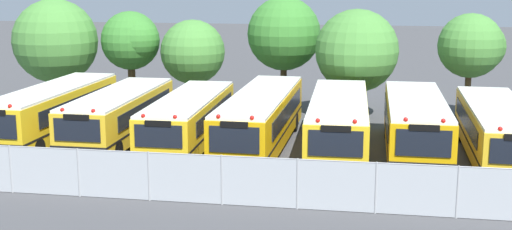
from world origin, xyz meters
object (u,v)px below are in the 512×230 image
at_px(school_bus_3, 261,119).
at_px(tree_1, 132,41).
at_px(traffic_cone, 134,180).
at_px(school_bus_5, 415,124).
at_px(tree_5, 473,46).
at_px(school_bus_1, 119,115).
at_px(school_bus_0, 53,111).
at_px(school_bus_4, 339,123).
at_px(tree_3, 285,33).
at_px(tree_2, 191,53).
at_px(school_bus_2, 189,119).
at_px(tree_0, 57,41).
at_px(tree_4, 358,50).
at_px(school_bus_6, 497,130).

height_order(school_bus_3, tree_1, tree_1).
xyz_separation_m(school_bus_3, traffic_cone, (-3.82, -6.66, -1.12)).
height_order(school_bus_5, tree_5, tree_5).
bearing_deg(school_bus_1, tree_5, -153.79).
distance_m(school_bus_0, tree_5, 22.69).
distance_m(school_bus_4, tree_5, 11.48).
bearing_deg(tree_3, tree_5, -8.82).
height_order(school_bus_0, tree_2, tree_2).
bearing_deg(school_bus_2, tree_0, -39.71).
relative_size(school_bus_3, school_bus_5, 1.15).
height_order(tree_1, traffic_cone, tree_1).
distance_m(tree_0, tree_2, 8.38).
height_order(school_bus_1, tree_5, tree_5).
bearing_deg(school_bus_2, school_bus_5, 179.59).
xyz_separation_m(school_bus_2, school_bus_5, (10.41, 0.07, 0.11)).
bearing_deg(tree_2, school_bus_4, -43.43).
bearing_deg(school_bus_0, tree_4, -150.46).
relative_size(school_bus_4, tree_4, 1.78).
distance_m(school_bus_0, school_bus_4, 13.90).
bearing_deg(school_bus_2, tree_3, -107.99).
relative_size(tree_3, tree_5, 1.13).
bearing_deg(tree_2, tree_1, 176.46).
bearing_deg(school_bus_3, tree_4, -117.03).
bearing_deg(school_bus_5, tree_5, -112.14).
relative_size(school_bus_1, tree_0, 1.49).
distance_m(school_bus_5, tree_2, 15.45).
relative_size(school_bus_4, tree_1, 1.87).
relative_size(school_bus_2, school_bus_4, 0.91).
bearing_deg(traffic_cone, school_bus_5, 31.40).
height_order(school_bus_3, school_bus_4, school_bus_3).
bearing_deg(tree_3, school_bus_0, -134.55).
relative_size(school_bus_0, school_bus_1, 1.07).
xyz_separation_m(school_bus_1, school_bus_6, (17.38, -0.23, -0.01)).
relative_size(school_bus_0, tree_4, 1.69).
bearing_deg(tree_0, tree_1, 5.43).
bearing_deg(school_bus_2, tree_4, -134.43).
distance_m(school_bus_1, tree_4, 13.81).
distance_m(tree_0, traffic_cone, 18.54).
bearing_deg(school_bus_2, school_bus_6, 178.97).
bearing_deg(traffic_cone, tree_4, 61.07).
height_order(school_bus_6, tree_5, tree_5).
bearing_deg(school_bus_0, tree_5, -156.41).
distance_m(school_bus_4, school_bus_5, 3.40).
relative_size(tree_1, tree_4, 0.95).
relative_size(school_bus_3, tree_5, 1.96).
height_order(school_bus_1, tree_2, tree_2).
bearing_deg(tree_4, school_bus_4, -94.36).
height_order(school_bus_3, school_bus_5, school_bus_3).
bearing_deg(school_bus_3, tree_1, -42.40).
distance_m(school_bus_2, school_bus_3, 3.42).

